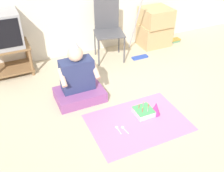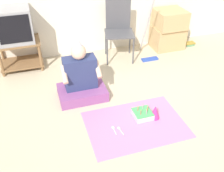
% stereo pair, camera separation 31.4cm
% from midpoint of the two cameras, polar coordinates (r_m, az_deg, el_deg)
% --- Properties ---
extents(ground_plane, '(16.00, 16.00, 0.00)m').
position_cam_midpoint_polar(ground_plane, '(3.29, 7.42, -6.27)').
color(ground_plane, beige).
extents(tv_stand, '(0.64, 0.45, 0.46)m').
position_cam_midpoint_polar(tv_stand, '(4.28, -23.55, 5.65)').
color(tv_stand, olive).
rests_on(tv_stand, ground_plane).
extents(tv, '(0.50, 0.44, 0.50)m').
position_cam_midpoint_polar(tv, '(4.11, -24.94, 10.94)').
color(tv, '#99999E').
rests_on(tv, tv_stand).
extents(folding_chair, '(0.54, 0.51, 0.94)m').
position_cam_midpoint_polar(folding_chair, '(4.33, -3.02, 12.83)').
color(folding_chair, '#4C4C51').
rests_on(folding_chair, ground_plane).
extents(cardboard_box_stack, '(0.54, 0.48, 0.69)m').
position_cam_midpoint_polar(cardboard_box_stack, '(4.86, 7.50, 12.61)').
color(cardboard_box_stack, tan).
rests_on(cardboard_box_stack, ground_plane).
extents(dust_mop, '(0.28, 0.46, 1.11)m').
position_cam_midpoint_polar(dust_mop, '(4.44, 3.60, 10.25)').
color(dust_mop, '#2D4CB2').
rests_on(dust_mop, ground_plane).
extents(book_pile, '(0.19, 0.14, 0.05)m').
position_cam_midpoint_polar(book_pile, '(5.18, 11.83, 9.70)').
color(book_pile, '#60936B').
rests_on(book_pile, ground_plane).
extents(person_seated, '(0.62, 0.44, 0.83)m').
position_cam_midpoint_polar(person_seated, '(3.43, -9.98, 0.79)').
color(person_seated, '#8C4C8C').
rests_on(person_seated, ground_plane).
extents(party_cloth, '(1.15, 0.81, 0.01)m').
position_cam_midpoint_polar(party_cloth, '(3.15, 2.85, -8.00)').
color(party_cloth, pink).
rests_on(party_cloth, ground_plane).
extents(birthday_cake, '(0.22, 0.22, 0.15)m').
position_cam_midpoint_polar(birthday_cake, '(3.24, 4.12, -5.72)').
color(birthday_cake, silver).
rests_on(birthday_cake, party_cloth).
extents(party_hat_blue, '(0.12, 0.12, 0.17)m').
position_cam_midpoint_polar(party_hat_blue, '(3.23, 6.77, -5.00)').
color(party_hat_blue, '#CC338C').
rests_on(party_hat_blue, party_cloth).
extents(plastic_spoon_near, '(0.04, 0.15, 0.01)m').
position_cam_midpoint_polar(plastic_spoon_near, '(3.07, -1.80, -9.26)').
color(plastic_spoon_near, white).
rests_on(plastic_spoon_near, party_cloth).
extents(plastic_spoon_far, '(0.04, 0.14, 0.01)m').
position_cam_midpoint_polar(plastic_spoon_far, '(3.06, -0.47, -9.28)').
color(plastic_spoon_far, white).
rests_on(plastic_spoon_far, party_cloth).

